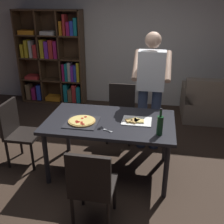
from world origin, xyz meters
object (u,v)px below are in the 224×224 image
bookshelf (53,61)px  dining_table (110,126)px  chair_far_side (121,109)px  pepperoni_pizza_on_tray (82,121)px  wine_bottle (160,125)px  person_serving_pizza (151,86)px  kitchen_scissors (103,129)px  chair_left_end (18,129)px  chair_near_camera (92,184)px

bookshelf → dining_table: bearing=-54.8°
bookshelf → chair_far_side: bearing=-40.2°
pepperoni_pizza_on_tray → chair_far_side: bearing=73.1°
dining_table → bookshelf: size_ratio=0.82×
wine_bottle → person_serving_pizza: bearing=98.8°
chair_far_side → wine_bottle: 1.41m
pepperoni_pizza_on_tray → kitchen_scissors: 0.32m
kitchen_scissors → pepperoni_pizza_on_tray: bearing=155.0°
chair_far_side → person_serving_pizza: (0.46, -0.22, 0.49)m
chair_far_side → kitchen_scissors: bearing=-91.6°
bookshelf → kitchen_scissors: size_ratio=9.98×
bookshelf → person_serving_pizza: bearing=-37.5°
chair_far_side → wine_bottle: wine_bottle is taller
chair_left_end → kitchen_scissors: 1.30m
bookshelf → wine_bottle: (2.29, -2.64, -0.05)m
chair_near_camera → pepperoni_pizza_on_tray: (-0.33, 0.84, 0.25)m
chair_near_camera → wine_bottle: size_ratio=2.85×
chair_near_camera → bookshelf: size_ratio=0.46×
person_serving_pizza → pepperoni_pizza_on_tray: (-0.79, -0.86, -0.23)m
chair_far_side → chair_left_end: same height
wine_bottle → kitchen_scissors: (-0.65, 0.01, -0.11)m
dining_table → chair_left_end: chair_left_end is taller
pepperoni_pizza_on_tray → wine_bottle: wine_bottle is taller
chair_left_end → kitchen_scissors: chair_left_end is taller
chair_far_side → bookshelf: bookshelf is taller
person_serving_pizza → dining_table: bearing=-121.9°
wine_bottle → chair_far_side: bearing=116.6°
chair_far_side → kitchen_scissors: (-0.03, -1.22, 0.24)m
dining_table → wine_bottle: 0.70m
chair_near_camera → person_serving_pizza: person_serving_pizza is taller
person_serving_pizza → wine_bottle: size_ratio=5.54×
chair_left_end → wine_bottle: (1.90, -0.27, 0.36)m
pepperoni_pizza_on_tray → bookshelf: bearing=118.4°
chair_left_end → kitchen_scissors: size_ratio=4.61×
pepperoni_pizza_on_tray → chair_left_end: bearing=172.7°
bookshelf → person_serving_pizza: bookshelf is taller
chair_near_camera → kitchen_scissors: bearing=92.7°
dining_table → pepperoni_pizza_on_tray: 0.36m
chair_left_end → person_serving_pizza: person_serving_pizza is taller
chair_near_camera → chair_far_side: same height
person_serving_pizza → kitchen_scissors: (-0.49, -1.00, -0.24)m
wine_bottle → kitchen_scissors: 0.66m
chair_left_end → wine_bottle: bearing=-8.0°
bookshelf → person_serving_pizza: size_ratio=1.11×
dining_table → wine_bottle: bearing=-23.5°
chair_far_side → wine_bottle: size_ratio=2.85×
chair_left_end → bookshelf: bookshelf is taller
dining_table → bookshelf: bearing=125.2°
bookshelf → pepperoni_pizza_on_tray: 2.84m
kitchen_scissors → dining_table: bearing=82.7°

